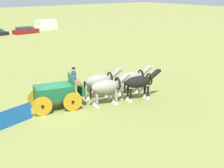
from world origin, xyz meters
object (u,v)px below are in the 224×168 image
Objects in this scene: draft_horse_lead_off at (140,82)px; show_wagon at (56,92)px; parked_vehicle_f at (26,31)px; parked_vehicle_g at (46,25)px; draft_horse_rear_near at (100,81)px; draft_horse_rear_off at (107,87)px; draft_horse_lead_near at (132,78)px.

show_wagon is at bearing 160.80° from draft_horse_lead_off.
parked_vehicle_f is (6.92, 37.84, -0.78)m from draft_horse_lead_off.
parked_vehicle_g is (18.06, 38.69, -0.26)m from show_wagon.
show_wagon is 1.83× the size of draft_horse_lead_off.
draft_horse_lead_off reaches higher than parked_vehicle_f.
parked_vehicle_g is at bearing 27.94° from parked_vehicle_f.
draft_horse_rear_near reaches higher than draft_horse_rear_off.
draft_horse_lead_near is 37.18m from parked_vehicle_f.
draft_horse_rear_near is at bearing -104.31° from parked_vehicle_f.
show_wagon is at bearing 156.23° from draft_horse_rear_off.
draft_horse_rear_near is 37.15m from parked_vehicle_f.
parked_vehicle_g is (5.38, 2.86, 0.38)m from parked_vehicle_f.
draft_horse_lead_near is (2.55, -0.59, -0.06)m from draft_horse_rear_near.
draft_horse_rear_off reaches higher than draft_horse_lead_near.
draft_horse_rear_near reaches higher than parked_vehicle_f.
draft_horse_lead_off is at bearing -39.40° from draft_horse_rear_near.
draft_horse_rear_near is at bearing 166.97° from draft_horse_lead_near.
parked_vehicle_f is (12.68, 35.84, -0.64)m from show_wagon.
show_wagon is 1.81× the size of draft_horse_rear_off.
draft_horse_rear_near is (3.50, -0.15, 0.18)m from show_wagon.
show_wagon reaches higher than draft_horse_rear_off.
draft_horse_rear_off is at bearing 166.97° from draft_horse_lead_off.
draft_horse_lead_off is at bearing -100.36° from parked_vehicle_f.
show_wagon reaches higher than draft_horse_rear_near.
draft_horse_lead_off is 0.72× the size of parked_vehicle_g.
show_wagon is at bearing -115.02° from parked_vehicle_g.
draft_horse_lead_near is 1.30m from draft_horse_lead_off.
parked_vehicle_g is (12.01, 39.43, -0.38)m from draft_horse_lead_near.
draft_horse_rear_off is 42.77m from parked_vehicle_g.
show_wagon is 3.51m from draft_horse_rear_near.
parked_vehicle_f is at bearing 75.69° from draft_horse_rear_near.
draft_horse_rear_off is 2.92m from draft_horse_lead_near.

